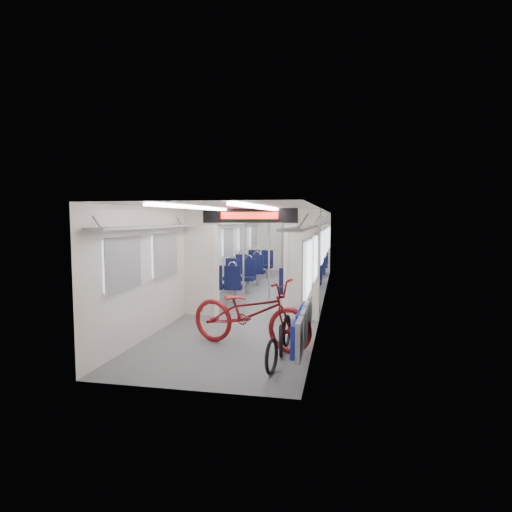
# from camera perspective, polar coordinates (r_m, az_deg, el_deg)

# --- Properties ---
(carriage) EXTENTS (12.00, 12.02, 2.31)m
(carriage) POSITION_cam_1_polar(r_m,az_deg,el_deg) (10.70, 1.23, 1.88)
(carriage) COLOR #515456
(carriage) RESTS_ON ground
(bicycle) EXTENTS (2.27, 1.32, 1.13)m
(bicycle) POSITION_cam_1_polar(r_m,az_deg,el_deg) (6.99, -0.80, -7.59)
(bicycle) COLOR maroon
(bicycle) RESTS_ON ground
(flip_bench) EXTENTS (0.12, 2.09, 0.50)m
(flip_bench) POSITION_cam_1_polar(r_m,az_deg,el_deg) (6.28, 6.30, -8.93)
(flip_bench) COLOR gray
(flip_bench) RESTS_ON carriage
(bike_hoop_a) EXTENTS (0.12, 0.49, 0.49)m
(bike_hoop_a) POSITION_cam_1_polar(r_m,az_deg,el_deg) (5.90, 2.09, -13.45)
(bike_hoop_a) COLOR black
(bike_hoop_a) RESTS_ON ground
(bike_hoop_b) EXTENTS (0.13, 0.49, 0.49)m
(bike_hoop_b) POSITION_cam_1_polar(r_m,az_deg,el_deg) (6.60, 3.33, -11.43)
(bike_hoop_b) COLOR black
(bike_hoop_b) RESTS_ON ground
(bike_hoop_c) EXTENTS (0.09, 0.53, 0.53)m
(bike_hoop_c) POSITION_cam_1_polar(r_m,az_deg,el_deg) (7.09, 4.11, -10.11)
(bike_hoop_c) COLOR black
(bike_hoop_c) RESTS_ON ground
(seat_bay_near_left) EXTENTS (0.88, 1.91, 1.05)m
(seat_bay_near_left) POSITION_cam_1_polar(r_m,az_deg,el_deg) (11.34, -3.13, -2.92)
(seat_bay_near_left) COLOR black
(seat_bay_near_left) RESTS_ON ground
(seat_bay_near_right) EXTENTS (0.88, 1.95, 1.06)m
(seat_bay_near_right) POSITION_cam_1_polar(r_m,az_deg,el_deg) (10.70, 6.18, -3.39)
(seat_bay_near_right) COLOR black
(seat_bay_near_right) RESTS_ON ground
(seat_bay_far_left) EXTENTS (0.89, 1.98, 1.07)m
(seat_bay_far_left) POSITION_cam_1_polar(r_m,az_deg,el_deg) (14.30, -0.06, -1.22)
(seat_bay_far_left) COLOR black
(seat_bay_far_left) RESTS_ON ground
(seat_bay_far_right) EXTENTS (0.95, 2.26, 1.16)m
(seat_bay_far_right) POSITION_cam_1_polar(r_m,az_deg,el_deg) (14.45, 7.54, -1.05)
(seat_bay_far_right) COLOR black
(seat_bay_far_right) RESTS_ON ground
(stanchion_near_left) EXTENTS (0.04, 0.04, 2.30)m
(stanchion_near_left) POSITION_cam_1_polar(r_m,az_deg,el_deg) (9.64, -1.69, -0.56)
(stanchion_near_left) COLOR silver
(stanchion_near_left) RESTS_ON ground
(stanchion_near_right) EXTENTS (0.04, 0.04, 2.30)m
(stanchion_near_right) POSITION_cam_1_polar(r_m,az_deg,el_deg) (9.55, 1.74, -0.61)
(stanchion_near_right) COLOR silver
(stanchion_near_right) RESTS_ON ground
(stanchion_far_left) EXTENTS (0.04, 0.04, 2.30)m
(stanchion_far_left) POSITION_cam_1_polar(r_m,az_deg,el_deg) (12.94, 1.76, 0.87)
(stanchion_far_left) COLOR silver
(stanchion_far_left) RESTS_ON ground
(stanchion_far_right) EXTENTS (0.04, 0.04, 2.30)m
(stanchion_far_right) POSITION_cam_1_polar(r_m,az_deg,el_deg) (13.00, 4.41, 0.88)
(stanchion_far_right) COLOR silver
(stanchion_far_right) RESTS_ON ground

